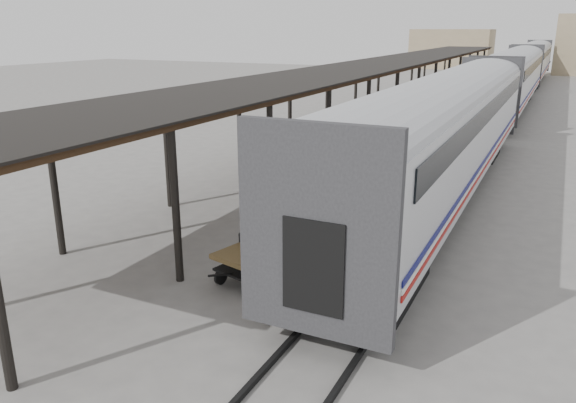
# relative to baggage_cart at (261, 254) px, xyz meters

# --- Properties ---
(ground) EXTENTS (160.00, 160.00, 0.00)m
(ground) POSITION_rel_baggage_cart_xyz_m (-0.43, 0.93, -0.65)
(ground) COLOR slate
(ground) RESTS_ON ground
(train) EXTENTS (3.45, 76.01, 4.01)m
(train) POSITION_rel_baggage_cart_xyz_m (2.77, 34.72, 2.04)
(train) COLOR silver
(train) RESTS_ON ground
(canopy) EXTENTS (4.90, 64.30, 4.15)m
(canopy) POSITION_rel_baggage_cart_xyz_m (-3.83, 24.93, 3.36)
(canopy) COLOR #422B19
(canopy) RESTS_ON ground
(rails) EXTENTS (1.54, 150.00, 0.12)m
(rails) POSITION_rel_baggage_cart_xyz_m (2.77, 34.93, -0.59)
(rails) COLOR black
(rails) RESTS_ON ground
(building_left) EXTENTS (12.00, 8.00, 6.00)m
(building_left) POSITION_rel_baggage_cart_xyz_m (-10.43, 82.93, 2.35)
(building_left) COLOR tan
(building_left) RESTS_ON ground
(baggage_cart) EXTENTS (1.81, 2.64, 0.86)m
(baggage_cart) POSITION_rel_baggage_cart_xyz_m (0.00, 0.00, 0.00)
(baggage_cart) COLOR brown
(baggage_cart) RESTS_ON ground
(suitcase_stack) EXTENTS (1.39, 1.05, 0.57)m
(suitcase_stack) POSITION_rel_baggage_cart_xyz_m (-0.03, 0.33, 0.41)
(suitcase_stack) COLOR #3A3A3C
(suitcase_stack) RESTS_ON baggage_cart
(luggage_tug) EXTENTS (1.39, 1.86, 1.48)m
(luggage_tug) POSITION_rel_baggage_cart_xyz_m (-2.89, 16.72, 0.03)
(luggage_tug) COLOR maroon
(luggage_tug) RESTS_ON ground
(porter) EXTENTS (0.52, 0.71, 1.79)m
(porter) POSITION_rel_baggage_cart_xyz_m (0.25, -0.65, 1.11)
(porter) COLOR navy
(porter) RESTS_ON baggage_cart
(pedestrian) EXTENTS (1.02, 0.51, 1.67)m
(pedestrian) POSITION_rel_baggage_cart_xyz_m (-3.16, 12.19, 0.19)
(pedestrian) COLOR black
(pedestrian) RESTS_ON ground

